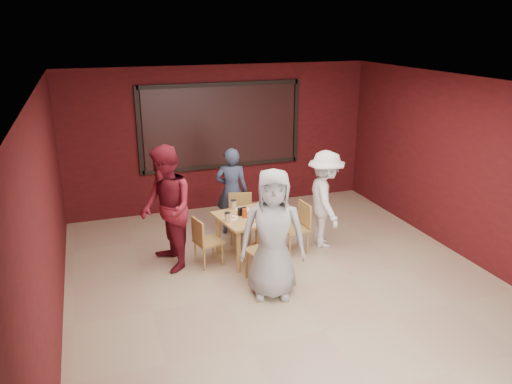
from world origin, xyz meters
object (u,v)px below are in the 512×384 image
object	(u,v)px
chair_back	(240,214)
diner_back	(232,191)
dining_table	(248,221)
diner_left	(166,209)
chair_right	(298,224)
chair_left	(204,239)
chair_front	(267,249)
diner_front	(273,234)
diner_right	(325,199)

from	to	relation	value
chair_back	diner_back	distance (m)	0.46
dining_table	diner_left	world-z (taller)	diner_left
chair_back	chair_right	world-z (taller)	chair_right
dining_table	chair_left	xyz separation A→B (m)	(-0.71, -0.04, -0.19)
chair_front	chair_right	bearing A→B (deg)	43.25
diner_back	chair_back	bearing A→B (deg)	118.27
diner_front	diner_right	xyz separation A→B (m)	(1.38, 1.23, -0.09)
chair_front	chair_back	distance (m)	1.54
chair_front	chair_back	xyz separation A→B (m)	(0.09, 1.53, -0.05)
chair_back	diner_right	xyz separation A→B (m)	(1.24, -0.66, 0.35)
chair_left	diner_front	size ratio (longest dim) A/B	0.44
chair_left	diner_left	size ratio (longest dim) A/B	0.41
chair_front	dining_table	bearing A→B (deg)	90.25
diner_left	diner_right	xyz separation A→B (m)	(2.58, -0.03, -0.14)
chair_back	dining_table	bearing A→B (deg)	-97.64
chair_back	diner_front	xyz separation A→B (m)	(-0.14, -1.89, 0.44)
chair_back	diner_left	bearing A→B (deg)	-154.75
chair_front	chair_left	size ratio (longest dim) A/B	1.16
chair_right	diner_front	world-z (taller)	diner_front
chair_right	diner_left	bearing A→B (deg)	176.72
chair_right	chair_back	bearing A→B (deg)	134.82
diner_back	diner_right	distance (m)	1.63
chair_left	chair_right	world-z (taller)	chair_right
chair_front	chair_back	bearing A→B (deg)	86.53
chair_back	chair_left	size ratio (longest dim) A/B	1.04
chair_left	dining_table	bearing A→B (deg)	3.09
diner_left	diner_right	world-z (taller)	diner_left
chair_back	chair_left	distance (m)	1.11
chair_front	diner_left	distance (m)	1.60
chair_left	diner_left	world-z (taller)	diner_left
dining_table	chair_front	size ratio (longest dim) A/B	1.16
diner_back	diner_front	bearing A→B (deg)	106.99
dining_table	chair_left	world-z (taller)	dining_table
chair_front	diner_back	xyz separation A→B (m)	(0.04, 1.87, 0.26)
chair_left	diner_left	xyz separation A→B (m)	(-0.53, 0.13, 0.51)
dining_table	chair_back	bearing A→B (deg)	82.36
chair_front	diner_back	distance (m)	1.89
dining_table	chair_front	xyz separation A→B (m)	(0.00, -0.81, -0.12)
chair_front	chair_left	bearing A→B (deg)	132.66
chair_right	diner_front	distance (m)	1.51
diner_front	dining_table	bearing A→B (deg)	106.09
diner_left	diner_right	bearing A→B (deg)	81.23
diner_front	diner_back	size ratio (longest dim) A/B	1.16
chair_right	diner_right	bearing A→B (deg)	9.80
chair_front	chair_back	size ratio (longest dim) A/B	1.11
chair_right	diner_left	distance (m)	2.14
dining_table	chair_back	size ratio (longest dim) A/B	1.28
chair_back	chair_right	xyz separation A→B (m)	(0.74, -0.75, 0.01)
dining_table	chair_right	distance (m)	0.86
chair_back	chair_front	bearing A→B (deg)	-93.47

